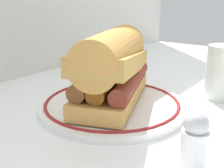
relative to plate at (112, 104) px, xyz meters
The scene contains 6 objects.
ground_plane 0.04m from the plate, 124.12° to the right, with size 1.50×1.50×0.00m, color white.
plate is the anchor object (origin of this frame).
sausage_sandwich 0.07m from the plate, ahead, with size 0.23×0.16×0.12m.
drinking_glass 0.22m from the plate, 38.34° to the right, with size 0.07×0.07×0.10m.
salt_shaker 0.20m from the plate, 116.31° to the right, with size 0.03×0.03×0.07m.
butter_knife 0.19m from the plate, 28.25° to the left, with size 0.12×0.12×0.01m.
Camera 1 is at (-0.33, -0.24, 0.19)m, focal length 43.96 mm.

